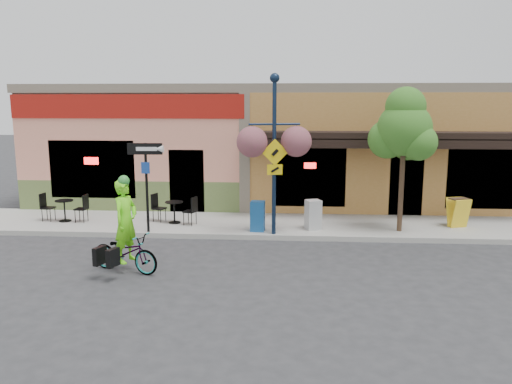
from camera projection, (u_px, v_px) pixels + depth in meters
ground at (270, 245)px, 13.75m from camera, size 90.00×90.00×0.00m
sidewalk at (272, 225)px, 15.70m from camera, size 24.00×3.00×0.15m
curb at (271, 237)px, 14.27m from camera, size 24.00×0.12×0.15m
building at (277, 142)px, 20.71m from camera, size 18.20×8.20×4.50m
bicycle at (125, 252)px, 11.54m from camera, size 1.87×1.16×0.93m
cyclist_rider at (126, 232)px, 11.45m from camera, size 0.66×0.81×1.91m
lamp_post at (274, 155)px, 13.97m from camera, size 1.54×0.86×4.54m
one_way_sign at (147, 188)px, 14.37m from camera, size 1.01×0.27×2.60m
cafe_set_left at (65, 208)px, 15.80m from camera, size 1.55×0.86×0.90m
cafe_set_right at (174, 209)px, 15.57m from camera, size 1.66×1.20×0.90m
newspaper_box_blue at (258, 216)px, 14.62m from camera, size 0.43×0.39×0.89m
newspaper_box_grey at (313, 215)px, 14.82m from camera, size 0.52×0.50×0.89m
street_tree at (403, 160)px, 14.34m from camera, size 2.03×2.03×4.23m
sandwich_board at (461, 214)px, 14.93m from camera, size 0.63×0.54×0.90m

